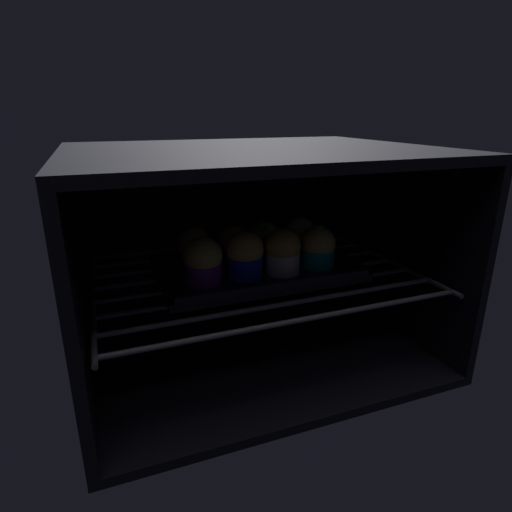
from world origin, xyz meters
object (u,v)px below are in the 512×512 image
muffin_row0_col0 (203,261)px  muffin_row1_col3 (300,238)px  muffin_row0_col3 (318,248)px  muffin_row1_col1 (234,246)px  muffin_row0_col1 (245,255)px  muffin_row0_col2 (283,251)px  muffin_row1_col2 (264,241)px  muffin_row1_col0 (194,249)px  baking_tray (256,270)px

muffin_row0_col0 → muffin_row1_col3: bearing=18.2°
muffin_row0_col3 → muffin_row1_col1: bearing=155.4°
muffin_row0_col1 → muffin_row0_col0: bearing=-176.2°
muffin_row0_col0 → muffin_row0_col3: bearing=1.3°
muffin_row0_col2 → muffin_row1_col2: (-0.40, 7.32, -0.26)cm
muffin_row0_col2 → muffin_row1_col0: size_ratio=1.06×
muffin_row1_col1 → muffin_row0_col2: bearing=-46.3°
muffin_row0_col3 → muffin_row1_col1: size_ratio=1.08×
baking_tray → muffin_row1_col3: muffin_row1_col3 is taller
muffin_row1_col2 → muffin_row1_col3: bearing=-5.2°
muffin_row1_col2 → baking_tray: bearing=-129.5°
muffin_row0_col0 → muffin_row1_col3: 21.18cm
muffin_row0_col3 → muffin_row1_col1: (-13.32, 6.10, -0.07)cm
baking_tray → muffin_row1_col3: (9.88, 2.98, 3.96)cm
muffin_row0_col1 → muffin_row0_col3: bearing=0.1°
baking_tray → muffin_row0_col1: size_ratio=4.39×
muffin_row0_col1 → muffin_row1_col3: (13.02, 6.14, -0.25)cm
muffin_row0_col1 → muffin_row1_col3: bearing=25.2°
muffin_row1_col1 → muffin_row0_col1: bearing=-91.3°
baking_tray → muffin_row0_col2: 6.54cm
baking_tray → muffin_row1_col1: (-3.00, 2.96, 3.85)cm
muffin_row1_col1 → muffin_row1_col2: size_ratio=0.95×
muffin_row1_col0 → muffin_row1_col1: muffin_row1_col0 is taller
muffin_row1_col3 → muffin_row0_col1: bearing=-154.8°
muffin_row1_col0 → muffin_row0_col1: bearing=-45.5°
muffin_row1_col2 → muffin_row1_col3: same height
muffin_row0_col1 → muffin_row1_col1: muffin_row0_col1 is taller
muffin_row1_col3 → muffin_row0_col3: bearing=-85.9°
muffin_row0_col1 → muffin_row1_col3: muffin_row0_col1 is taller
muffin_row0_col2 → muffin_row0_col3: bearing=4.7°
muffin_row0_col2 → muffin_row1_col1: (-6.37, 6.67, -0.35)cm
muffin_row0_col1 → muffin_row1_col2: size_ratio=1.03×
muffin_row0_col1 → baking_tray: bearing=45.1°
muffin_row1_col0 → muffin_row1_col3: size_ratio=0.98×
baking_tray → muffin_row0_col1: muffin_row0_col1 is taller
muffin_row1_col3 → muffin_row0_col0: bearing=-161.8°
muffin_row1_col1 → muffin_row1_col3: 12.88cm
muffin_row1_col0 → muffin_row0_col0: bearing=-92.5°
muffin_row1_col2 → muffin_row0_col3: bearing=-42.6°
muffin_row0_col2 → muffin_row1_col3: bearing=45.8°
muffin_row0_col3 → muffin_row0_col2: bearing=-175.3°
muffin_row0_col0 → muffin_row1_col1: bearing=42.3°
muffin_row0_col3 → muffin_row1_col3: 6.14cm
muffin_row0_col0 → muffin_row1_col0: size_ratio=1.04×
muffin_row1_col0 → muffin_row0_col2: bearing=-29.3°
muffin_row0_col2 → muffin_row0_col3: size_ratio=1.01×
baking_tray → muffin_row1_col0: bearing=159.3°
muffin_row1_col2 → muffin_row0_col2: bearing=-86.9°
muffin_row0_col0 → muffin_row0_col1: (7.10, 0.47, 0.05)cm
muffin_row1_col0 → muffin_row1_col2: muffin_row1_col2 is taller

